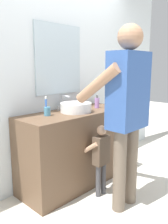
% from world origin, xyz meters
% --- Properties ---
extents(ground_plane, '(14.00, 14.00, 0.00)m').
position_xyz_m(ground_plane, '(0.00, 0.00, 0.00)').
color(ground_plane, silver).
extents(back_wall, '(4.40, 0.10, 2.70)m').
position_xyz_m(back_wall, '(0.00, 0.62, 1.35)').
color(back_wall, silver).
rests_on(back_wall, ground).
extents(vanity_cabinet, '(1.40, 0.54, 0.89)m').
position_xyz_m(vanity_cabinet, '(0.00, 0.30, 0.45)').
color(vanity_cabinet, brown).
rests_on(vanity_cabinet, ground).
extents(sink_basin, '(0.36, 0.36, 0.11)m').
position_xyz_m(sink_basin, '(0.00, 0.28, 0.95)').
color(sink_basin, white).
rests_on(sink_basin, vanity_cabinet).
extents(faucet, '(0.18, 0.14, 0.18)m').
position_xyz_m(faucet, '(0.00, 0.50, 0.97)').
color(faucet, '#B7BABF').
rests_on(faucet, vanity_cabinet).
extents(toothbrush_cup, '(0.07, 0.07, 0.21)m').
position_xyz_m(toothbrush_cup, '(-0.36, 0.35, 0.95)').
color(toothbrush_cup, '#4C8EB2').
rests_on(toothbrush_cup, vanity_cabinet).
extents(soap_bottle, '(0.06, 0.06, 0.17)m').
position_xyz_m(soap_bottle, '(0.38, 0.28, 0.96)').
color(soap_bottle, '#B27FC6').
rests_on(soap_bottle, vanity_cabinet).
extents(child_toddler, '(0.24, 0.25, 0.80)m').
position_xyz_m(child_toddler, '(0.00, -0.10, 0.47)').
color(child_toddler, '#47474C').
rests_on(child_toddler, ground).
extents(adult_parent, '(0.56, 0.58, 1.79)m').
position_xyz_m(adult_parent, '(0.01, -0.40, 1.08)').
color(adult_parent, '#6B5B4C').
rests_on(adult_parent, ground).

